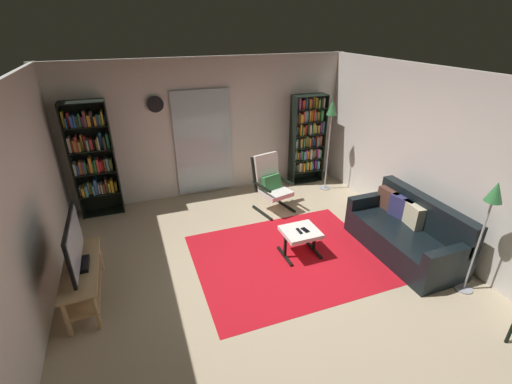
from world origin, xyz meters
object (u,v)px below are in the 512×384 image
at_px(floor_lamp_by_sofa, 491,206).
at_px(floor_lamp_by_shelf, 331,117).
at_px(television, 75,245).
at_px(tv_remote, 299,231).
at_px(ottoman, 300,235).
at_px(bookshelf_near_tv, 92,156).
at_px(bookshelf_near_sofa, 307,137).
at_px(wall_clock, 155,104).
at_px(tv_stand, 83,279).
at_px(lounge_armchair, 271,182).
at_px(cell_phone, 305,230).
at_px(leather_sofa, 406,233).

xyz_separation_m(floor_lamp_by_sofa, floor_lamp_by_shelf, (-0.12, 3.32, 0.26)).
xyz_separation_m(television, floor_lamp_by_sofa, (4.58, -1.53, 0.43)).
bearing_deg(tv_remote, ottoman, 32.26).
relative_size(floor_lamp_by_sofa, floor_lamp_by_shelf, 0.84).
height_order(bookshelf_near_tv, bookshelf_near_sofa, bookshelf_near_tv).
relative_size(television, wall_clock, 3.49).
bearing_deg(tv_remote, television, 178.19).
bearing_deg(tv_stand, floor_lamp_by_sofa, -18.32).
relative_size(bookshelf_near_tv, floor_lamp_by_shelf, 1.10).
relative_size(tv_stand, lounge_armchair, 1.21).
relative_size(ottoman, floor_lamp_by_shelf, 0.29).
distance_m(cell_phone, floor_lamp_by_sofa, 2.29).
xyz_separation_m(bookshelf_near_tv, cell_phone, (2.84, -2.43, -0.67)).
xyz_separation_m(tv_stand, bookshelf_near_sofa, (4.24, 2.31, 0.65)).
distance_m(tv_stand, floor_lamp_by_shelf, 4.95).
relative_size(television, ottoman, 1.94).
bearing_deg(floor_lamp_by_sofa, tv_stand, 161.68).
height_order(tv_remote, wall_clock, wall_clock).
height_order(tv_stand, leather_sofa, leather_sofa).
distance_m(television, cell_phone, 3.01).
relative_size(tv_stand, bookshelf_near_tv, 0.61).
distance_m(ottoman, tv_remote, 0.09).
bearing_deg(wall_clock, bookshelf_near_tv, -173.13).
bearing_deg(floor_lamp_by_sofa, leather_sofa, 98.78).
xyz_separation_m(tv_stand, floor_lamp_by_sofa, (4.58, -1.52, 0.91)).
relative_size(floor_lamp_by_shelf, wall_clock, 6.32).
bearing_deg(leather_sofa, bookshelf_near_sofa, 93.75).
bearing_deg(leather_sofa, television, 172.76).
height_order(tv_stand, floor_lamp_by_shelf, floor_lamp_by_shelf).
bearing_deg(tv_remote, lounge_armchair, 83.41).
xyz_separation_m(tv_stand, cell_phone, (2.98, -0.09, 0.09)).
distance_m(bookshelf_near_sofa, leather_sofa, 2.94).
bearing_deg(television, bookshelf_near_sofa, 28.42).
height_order(leather_sofa, lounge_armchair, lounge_armchair).
bearing_deg(floor_lamp_by_sofa, bookshelf_near_sofa, 95.03).
bearing_deg(bookshelf_near_tv, cell_phone, -40.63).
bearing_deg(floor_lamp_by_sofa, lounge_armchair, 117.27).
bearing_deg(bookshelf_near_tv, floor_lamp_by_sofa, -40.99).
relative_size(bookshelf_near_tv, wall_clock, 6.96).
bearing_deg(ottoman, television, 178.31).
bearing_deg(bookshelf_near_tv, bookshelf_near_sofa, -0.40).
distance_m(tv_stand, bookshelf_near_sofa, 4.88).
bearing_deg(television, ottoman, -1.69).
distance_m(bookshelf_near_sofa, floor_lamp_by_shelf, 0.76).
relative_size(ottoman, cell_phone, 3.74).
distance_m(tv_remote, floor_lamp_by_sofa, 2.36).
xyz_separation_m(leather_sofa, ottoman, (-1.51, 0.48, 0.03)).
distance_m(bookshelf_near_sofa, lounge_armchair, 1.54).
bearing_deg(ottoman, tv_stand, 178.58).
bearing_deg(wall_clock, leather_sofa, -44.05).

